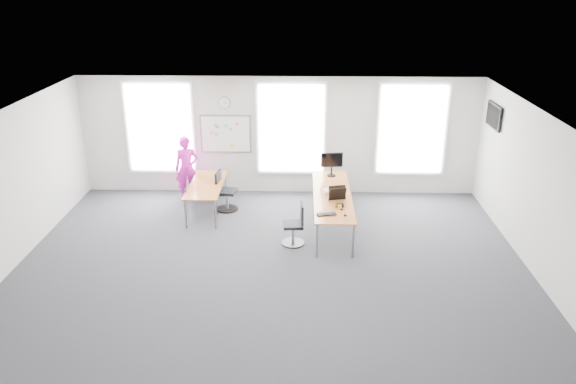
{
  "coord_description": "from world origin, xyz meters",
  "views": [
    {
      "loc": [
        0.59,
        -9.63,
        5.42
      ],
      "look_at": [
        0.3,
        1.2,
        1.1
      ],
      "focal_mm": 35.0,
      "sensor_mm": 36.0,
      "label": 1
    }
  ],
  "objects_px": {
    "desk_right": "(332,196)",
    "monitor": "(332,162)",
    "desk_left": "(206,186)",
    "chair_right": "(296,226)",
    "keyboard": "(326,214)",
    "person": "(187,168)",
    "chair_left": "(225,193)",
    "headphones": "(339,206)"
  },
  "relations": [
    {
      "from": "desk_left",
      "to": "monitor",
      "type": "xyz_separation_m",
      "value": [
        2.96,
        0.49,
        0.47
      ]
    },
    {
      "from": "chair_left",
      "to": "headphones",
      "type": "distance_m",
      "value": 3.11
    },
    {
      "from": "desk_left",
      "to": "headphones",
      "type": "height_order",
      "value": "headphones"
    },
    {
      "from": "chair_left",
      "to": "monitor",
      "type": "relative_size",
      "value": 1.65
    },
    {
      "from": "monitor",
      "to": "keyboard",
      "type": "bearing_deg",
      "value": -101.34
    },
    {
      "from": "person",
      "to": "monitor",
      "type": "height_order",
      "value": "person"
    },
    {
      "from": "person",
      "to": "headphones",
      "type": "bearing_deg",
      "value": -43.16
    },
    {
      "from": "desk_right",
      "to": "person",
      "type": "bearing_deg",
      "value": 156.75
    },
    {
      "from": "desk_right",
      "to": "person",
      "type": "xyz_separation_m",
      "value": [
        -3.54,
        1.52,
        0.1
      ]
    },
    {
      "from": "person",
      "to": "monitor",
      "type": "bearing_deg",
      "value": -16.79
    },
    {
      "from": "chair_left",
      "to": "person",
      "type": "xyz_separation_m",
      "value": [
        -1.01,
        0.66,
        0.39
      ]
    },
    {
      "from": "person",
      "to": "monitor",
      "type": "relative_size",
      "value": 2.76
    },
    {
      "from": "keyboard",
      "to": "headphones",
      "type": "xyz_separation_m",
      "value": [
        0.28,
        0.38,
        0.04
      ]
    },
    {
      "from": "person",
      "to": "keyboard",
      "type": "relative_size",
      "value": 4.06
    },
    {
      "from": "keyboard",
      "to": "desk_left",
      "type": "bearing_deg",
      "value": 130.19
    },
    {
      "from": "person",
      "to": "chair_right",
      "type": "bearing_deg",
      "value": -53.09
    },
    {
      "from": "desk_left",
      "to": "monitor",
      "type": "distance_m",
      "value": 3.03
    },
    {
      "from": "desk_left",
      "to": "keyboard",
      "type": "distance_m",
      "value": 3.3
    },
    {
      "from": "chair_right",
      "to": "keyboard",
      "type": "bearing_deg",
      "value": 68.22
    },
    {
      "from": "desk_right",
      "to": "desk_left",
      "type": "distance_m",
      "value": 3.01
    },
    {
      "from": "person",
      "to": "keyboard",
      "type": "bearing_deg",
      "value": -49.54
    },
    {
      "from": "desk_left",
      "to": "person",
      "type": "bearing_deg",
      "value": 126.7
    },
    {
      "from": "headphones",
      "to": "person",
      "type": "bearing_deg",
      "value": 163.87
    },
    {
      "from": "chair_left",
      "to": "headphones",
      "type": "bearing_deg",
      "value": -113.51
    },
    {
      "from": "desk_left",
      "to": "chair_right",
      "type": "height_order",
      "value": "chair_right"
    },
    {
      "from": "chair_left",
      "to": "headphones",
      "type": "relative_size",
      "value": 5.76
    },
    {
      "from": "chair_right",
      "to": "headphones",
      "type": "bearing_deg",
      "value": 97.32
    },
    {
      "from": "desk_right",
      "to": "desk_left",
      "type": "xyz_separation_m",
      "value": [
        -2.93,
        0.7,
        -0.06
      ]
    },
    {
      "from": "chair_right",
      "to": "headphones",
      "type": "xyz_separation_m",
      "value": [
        0.91,
        0.18,
        0.41
      ]
    },
    {
      "from": "desk_right",
      "to": "person",
      "type": "distance_m",
      "value": 3.85
    },
    {
      "from": "chair_right",
      "to": "keyboard",
      "type": "xyz_separation_m",
      "value": [
        0.63,
        -0.2,
        0.37
      ]
    },
    {
      "from": "desk_left",
      "to": "person",
      "type": "xyz_separation_m",
      "value": [
        -0.61,
        0.82,
        0.16
      ]
    },
    {
      "from": "desk_right",
      "to": "desk_left",
      "type": "relative_size",
      "value": 1.62
    },
    {
      "from": "desk_right",
      "to": "monitor",
      "type": "xyz_separation_m",
      "value": [
        0.03,
        1.19,
        0.4
      ]
    },
    {
      "from": "person",
      "to": "keyboard",
      "type": "distance_m",
      "value": 4.28
    },
    {
      "from": "headphones",
      "to": "desk_right",
      "type": "bearing_deg",
      "value": 114.37
    },
    {
      "from": "desk_left",
      "to": "chair_right",
      "type": "bearing_deg",
      "value": -37.19
    },
    {
      "from": "chair_right",
      "to": "person",
      "type": "bearing_deg",
      "value": -135.56
    },
    {
      "from": "chair_right",
      "to": "monitor",
      "type": "distance_m",
      "value": 2.37
    },
    {
      "from": "desk_right",
      "to": "keyboard",
      "type": "relative_size",
      "value": 7.87
    },
    {
      "from": "desk_left",
      "to": "keyboard",
      "type": "height_order",
      "value": "keyboard"
    },
    {
      "from": "chair_left",
      "to": "desk_left",
      "type": "bearing_deg",
      "value": 119.39
    }
  ]
}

